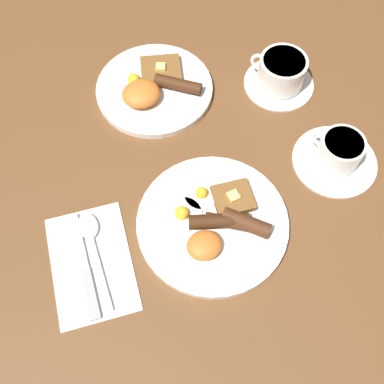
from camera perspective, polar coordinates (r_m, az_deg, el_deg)
ground_plane at (r=0.83m, az=2.59°, el=-4.18°), size 3.00×3.00×0.00m
breakfast_plate_near at (r=0.81m, az=2.82°, el=-3.87°), size 0.28×0.28×0.04m
breakfast_plate_far at (r=0.98m, az=-5.03°, el=13.01°), size 0.25×0.25×0.05m
teacup_near at (r=0.91m, az=18.02°, el=4.61°), size 0.17×0.17×0.07m
teacup_far at (r=1.00m, az=11.20°, el=14.52°), size 0.15×0.15×0.07m
napkin at (r=0.82m, az=-12.66°, el=-8.78°), size 0.15×0.22×0.01m
knife at (r=0.81m, az=-13.37°, el=-9.69°), size 0.03×0.20×0.01m
spoon at (r=0.83m, az=-12.76°, el=-5.31°), size 0.04×0.19×0.01m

